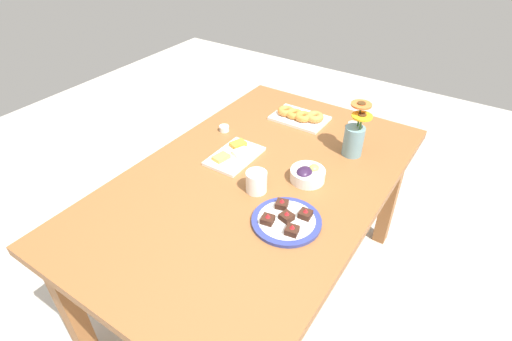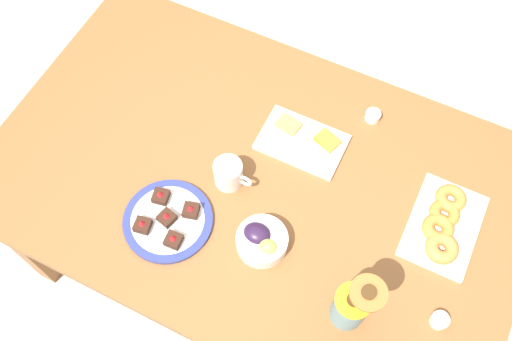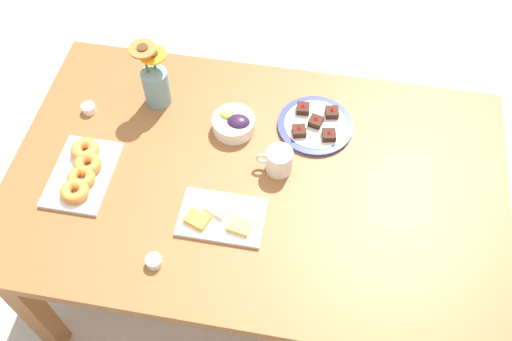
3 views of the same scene
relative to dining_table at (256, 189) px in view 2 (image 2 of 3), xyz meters
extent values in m
plane|color=#B7B2A8|center=(0.00, 0.00, -0.65)|extent=(6.00, 6.00, 0.00)
cube|color=brown|center=(0.00, 0.00, 0.07)|extent=(1.60, 1.00, 0.04)
cube|color=brown|center=(-0.72, -0.42, -0.30)|extent=(0.07, 0.07, 0.70)
cube|color=brown|center=(-0.72, 0.42, -0.30)|extent=(0.07, 0.07, 0.70)
cube|color=brown|center=(0.72, 0.42, -0.30)|extent=(0.07, 0.07, 0.70)
cylinder|color=white|center=(-0.07, -0.05, 0.13)|extent=(0.09, 0.09, 0.09)
cylinder|color=brown|center=(-0.07, -0.05, 0.17)|extent=(0.07, 0.07, 0.00)
torus|color=white|center=(-0.01, -0.05, 0.13)|extent=(0.05, 0.01, 0.05)
cylinder|color=white|center=(0.11, -0.19, 0.11)|extent=(0.15, 0.15, 0.05)
ellipsoid|color=#2D1938|center=(0.09, -0.18, 0.13)|extent=(0.08, 0.07, 0.04)
ellipsoid|color=#9EC14C|center=(0.13, -0.20, 0.13)|extent=(0.05, 0.04, 0.04)
cube|color=white|center=(0.08, 0.17, 0.09)|extent=(0.26, 0.17, 0.01)
cube|color=#EFB74C|center=(0.02, 0.20, 0.11)|extent=(0.08, 0.06, 0.02)
cube|color=white|center=(0.10, 0.15, 0.11)|extent=(0.08, 0.07, 0.02)
cube|color=orange|center=(0.15, 0.20, 0.11)|extent=(0.08, 0.07, 0.02)
cube|color=white|center=(0.55, 0.09, 0.09)|extent=(0.19, 0.28, 0.01)
torus|color=orange|center=(0.56, 0.01, 0.12)|extent=(0.12, 0.12, 0.04)
torus|color=orange|center=(0.54, 0.06, 0.12)|extent=(0.12, 0.12, 0.03)
torus|color=#C97F32|center=(0.54, 0.12, 0.12)|extent=(0.10, 0.10, 0.03)
torus|color=orange|center=(0.54, 0.17, 0.12)|extent=(0.11, 0.11, 0.03)
cylinder|color=white|center=(0.24, 0.35, 0.10)|extent=(0.05, 0.05, 0.03)
cylinder|color=#C68923|center=(0.24, 0.35, 0.11)|extent=(0.04, 0.04, 0.01)
cylinder|color=white|center=(0.62, -0.17, 0.10)|extent=(0.05, 0.05, 0.03)
cylinder|color=maroon|center=(0.62, -0.17, 0.11)|extent=(0.04, 0.04, 0.01)
cylinder|color=navy|center=(-0.16, -0.24, 0.09)|extent=(0.26, 0.26, 0.01)
cylinder|color=white|center=(-0.16, -0.24, 0.09)|extent=(0.21, 0.21, 0.01)
cube|color=#381E14|center=(-0.21, -0.19, 0.11)|extent=(0.05, 0.05, 0.02)
cone|color=red|center=(-0.21, -0.19, 0.13)|extent=(0.02, 0.02, 0.01)
cube|color=#381E14|center=(-0.11, -0.19, 0.11)|extent=(0.05, 0.05, 0.02)
cone|color=red|center=(-0.11, -0.19, 0.13)|extent=(0.02, 0.02, 0.01)
cube|color=#381E14|center=(-0.21, -0.29, 0.11)|extent=(0.05, 0.05, 0.02)
cone|color=red|center=(-0.21, -0.29, 0.13)|extent=(0.02, 0.02, 0.01)
cube|color=#381E14|center=(-0.11, -0.29, 0.11)|extent=(0.05, 0.05, 0.02)
cone|color=red|center=(-0.11, -0.29, 0.13)|extent=(0.02, 0.02, 0.01)
cube|color=#381E14|center=(-0.16, -0.24, 0.11)|extent=(0.05, 0.05, 0.02)
cone|color=red|center=(-0.16, -0.24, 0.13)|extent=(0.02, 0.02, 0.01)
cylinder|color=#6B939E|center=(0.40, -0.26, 0.15)|extent=(0.09, 0.09, 0.14)
cylinder|color=#3D702D|center=(0.42, -0.26, 0.27)|extent=(0.01, 0.01, 0.10)
cylinder|color=orange|center=(0.42, -0.26, 0.33)|extent=(0.09, 0.09, 0.01)
cylinder|color=#472D14|center=(0.42, -0.26, 0.33)|extent=(0.04, 0.04, 0.01)
cylinder|color=#3D702D|center=(0.39, -0.28, 0.25)|extent=(0.01, 0.01, 0.06)
cylinder|color=yellow|center=(0.39, -0.28, 0.29)|extent=(0.09, 0.09, 0.01)
cylinder|color=#472D14|center=(0.39, -0.28, 0.29)|extent=(0.04, 0.04, 0.01)
camera|label=1|loc=(-1.12, -0.74, 1.10)|focal=28.00mm
camera|label=2|loc=(0.34, -0.70, 1.60)|focal=40.00mm
camera|label=3|loc=(-0.18, 1.00, 1.61)|focal=40.00mm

